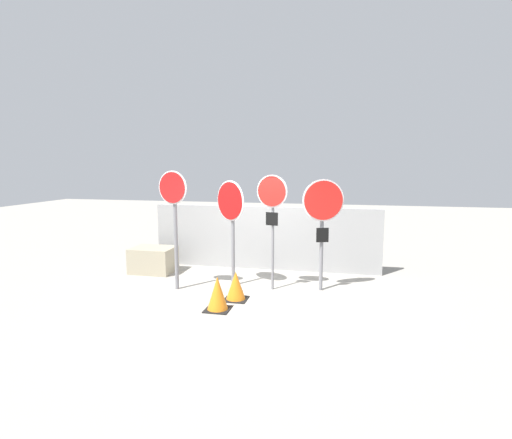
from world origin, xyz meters
TOP-DOWN VIEW (x-y plane):
  - ground_plane at (0.00, 0.00)m, footprint 40.00×40.00m
  - fence_back at (0.00, 1.84)m, footprint 6.05×0.12m
  - stop_sign_0 at (-1.59, -0.34)m, footprint 0.71×0.21m
  - stop_sign_1 at (-0.45, 0.19)m, footprint 0.76×0.54m
  - stop_sign_2 at (0.51, 0.09)m, footprint 0.70×0.21m
  - stop_sign_3 at (1.59, 0.26)m, footprint 0.87×0.31m
  - traffic_cone_0 at (-0.29, -1.36)m, footprint 0.48×0.48m
  - traffic_cone_1 at (-0.10, -0.71)m, footprint 0.48×0.48m
  - storage_crate at (-2.76, 0.91)m, footprint 1.07×0.82m

SIDE VIEW (x-z plane):
  - ground_plane at x=0.00m, z-range 0.00..0.00m
  - traffic_cone_1 at x=-0.10m, z-range 0.00..0.60m
  - storage_crate at x=-2.76m, z-range 0.00..0.65m
  - traffic_cone_0 at x=-0.29m, z-range 0.00..0.65m
  - fence_back at x=0.00m, z-range 0.00..1.67m
  - stop_sign_1 at x=-0.45m, z-range 0.50..2.93m
  - stop_sign_3 at x=1.59m, z-range 0.50..2.97m
  - stop_sign_0 at x=-1.59m, z-range 0.53..3.18m
  - stop_sign_2 at x=0.51m, z-range 0.63..3.19m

